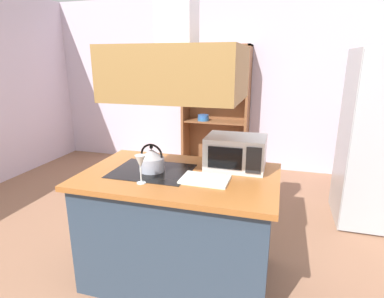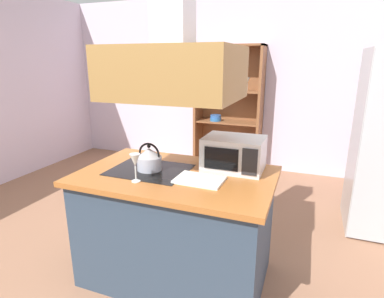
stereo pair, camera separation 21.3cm
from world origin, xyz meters
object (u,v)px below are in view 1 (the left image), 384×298
(kettle, at_px, (152,160))
(cutting_board, at_px, (205,179))
(microwave, at_px, (236,152))
(wine_glass_on_counter, at_px, (140,163))
(dish_cabinet, at_px, (216,116))

(kettle, distance_m, cutting_board, 0.46)
(cutting_board, distance_m, microwave, 0.39)
(microwave, bearing_deg, wine_glass_on_counter, -139.12)
(cutting_board, relative_size, wine_glass_on_counter, 1.65)
(dish_cabinet, bearing_deg, wine_glass_on_counter, -88.01)
(cutting_board, relative_size, microwave, 0.74)
(dish_cabinet, relative_size, wine_glass_on_counter, 9.48)
(microwave, bearing_deg, cutting_board, -116.47)
(dish_cabinet, distance_m, cutting_board, 2.89)
(microwave, bearing_deg, kettle, -157.30)
(dish_cabinet, xyz_separation_m, wine_glass_on_counter, (0.10, -3.02, 0.18))
(microwave, height_order, wine_glass_on_counter, microwave)
(kettle, xyz_separation_m, microwave, (0.61, 0.26, 0.04))
(kettle, relative_size, wine_glass_on_counter, 1.06)
(dish_cabinet, xyz_separation_m, kettle, (0.08, -2.77, 0.12))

